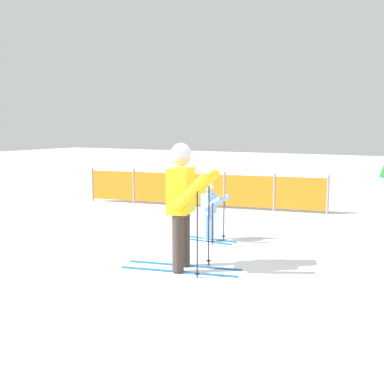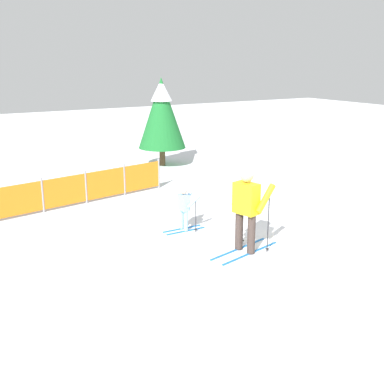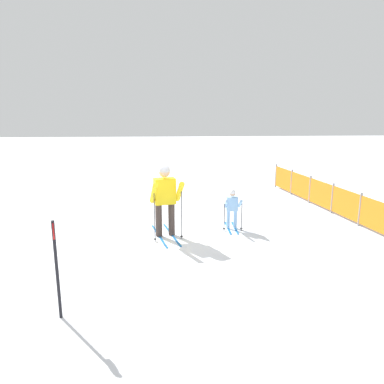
# 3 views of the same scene
# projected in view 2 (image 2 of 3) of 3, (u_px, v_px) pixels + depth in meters

# --- Properties ---
(ground_plane) EXTENTS (60.00, 60.00, 0.00)m
(ground_plane) POSITION_uv_depth(u_px,v_px,m) (254.00, 252.00, 10.03)
(ground_plane) COLOR white
(skier_adult) EXTENTS (1.77, 0.88, 1.83)m
(skier_adult) POSITION_uv_depth(u_px,v_px,m) (247.00, 201.00, 9.79)
(skier_adult) COLOR #1966B2
(skier_adult) RESTS_ON ground_plane
(skier_child) EXTENTS (1.01, 0.53, 1.07)m
(skier_child) POSITION_uv_depth(u_px,v_px,m) (184.00, 205.00, 11.15)
(skier_child) COLOR #1966B2
(skier_child) RESTS_ON ground_plane
(safety_fence) EXTENTS (6.26, 1.22, 0.93)m
(safety_fence) POSITION_uv_depth(u_px,v_px,m) (65.00, 191.00, 12.90)
(safety_fence) COLOR gray
(safety_fence) RESTS_ON ground_plane
(conifer_far) EXTENTS (1.75, 1.75, 3.25)m
(conifer_far) POSITION_uv_depth(u_px,v_px,m) (162.00, 112.00, 17.63)
(conifer_far) COLOR #4C3823
(conifer_far) RESTS_ON ground_plane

